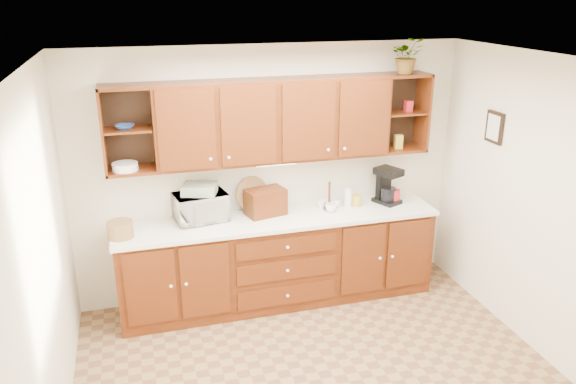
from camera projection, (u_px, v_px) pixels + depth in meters
ceiling at (333, 66)px, 3.74m from camera, size 4.00×4.00×0.00m
back_wall at (271, 173)px, 5.76m from camera, size 4.00×0.00×4.00m
left_wall at (40, 279)px, 3.66m from camera, size 0.00×3.50×3.50m
right_wall at (554, 215)px, 4.69m from camera, size 0.00×3.50×3.50m
base_cabinets at (279, 261)px, 5.78m from camera, size 3.20×0.60×0.90m
countertop at (279, 219)px, 5.61m from camera, size 3.24×0.64×0.04m
upper_cabinets at (275, 120)px, 5.42m from camera, size 3.20×0.33×0.80m
undercabinet_light at (276, 164)px, 5.51m from camera, size 0.40×0.05×0.02m
framed_picture at (495, 127)px, 5.31m from camera, size 0.03×0.24×0.30m
wicker_basket at (120, 229)px, 5.12m from camera, size 0.28×0.28×0.15m
microwave at (201, 207)px, 5.48m from camera, size 0.55×0.42×0.28m
towel_stack at (200, 189)px, 5.42m from camera, size 0.38×0.33×0.10m
wine_bottle at (206, 206)px, 5.51m from camera, size 0.09×0.09×0.27m
woven_tray at (253, 209)px, 5.77m from camera, size 0.37×0.21×0.36m
bread_box at (266, 202)px, 5.62m from camera, size 0.43×0.32×0.27m
mug_tree at (329, 205)px, 5.79m from camera, size 0.28×0.27×0.30m
canister_red at (394, 196)px, 5.94m from camera, size 0.13×0.13×0.15m
canister_white at (348, 198)px, 5.84m from camera, size 0.09×0.09×0.20m
canister_yellow at (357, 201)px, 5.86m from camera, size 0.12×0.12×0.12m
coffee_maker at (387, 186)px, 5.94m from camera, size 0.29×0.33×0.38m
bowl_stack at (125, 127)px, 5.02m from camera, size 0.21×0.21×0.04m
plate_stack at (125, 167)px, 5.13m from camera, size 0.25×0.25×0.07m
pantry_box_yellow at (398, 142)px, 5.82m from camera, size 0.09×0.07×0.14m
pantry_box_red at (408, 106)px, 5.73m from camera, size 0.08×0.07×0.11m
potted_plant at (407, 56)px, 5.52m from camera, size 0.38×0.35×0.35m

